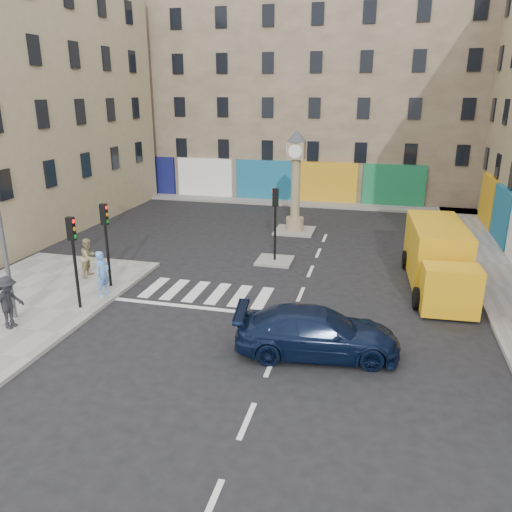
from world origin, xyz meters
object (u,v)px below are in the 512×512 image
at_px(clock_pillar, 296,175).
at_px(pedestrian_tan, 89,257).
at_px(traffic_light_left_near, 73,248).
at_px(pedestrian_blue, 103,274).
at_px(traffic_light_island, 275,213).
at_px(navy_sedan, 317,332).
at_px(pedestrian_dark, 8,302).
at_px(yellow_van, 438,257).
at_px(traffic_light_left_far, 106,232).

bearing_deg(clock_pillar, pedestrian_tan, -126.93).
distance_m(traffic_light_left_near, pedestrian_blue, 2.04).
bearing_deg(traffic_light_island, navy_sedan, -69.68).
relative_size(pedestrian_tan, pedestrian_dark, 0.92).
height_order(navy_sedan, yellow_van, yellow_van).
xyz_separation_m(traffic_light_left_near, pedestrian_tan, (-1.57, 3.32, -1.56)).
relative_size(traffic_light_island, pedestrian_tan, 2.04).
distance_m(traffic_light_left_far, pedestrian_blue, 1.85).
bearing_deg(pedestrian_tan, traffic_light_left_near, -156.08).
bearing_deg(traffic_light_left_far, pedestrian_tan, 149.58).
distance_m(pedestrian_tan, pedestrian_dark, 5.52).
height_order(traffic_light_left_far, traffic_light_island, traffic_light_left_far).
relative_size(traffic_light_left_near, pedestrian_blue, 1.90).
distance_m(clock_pillar, yellow_van, 10.94).
xyz_separation_m(pedestrian_blue, pedestrian_dark, (-1.70, -3.54, 0.01)).
height_order(traffic_light_left_near, pedestrian_blue, traffic_light_left_near).
xyz_separation_m(traffic_light_island, pedestrian_tan, (-7.87, -4.48, -1.53)).
relative_size(traffic_light_left_far, yellow_van, 0.49).
height_order(traffic_light_left_far, pedestrian_tan, traffic_light_left_far).
height_order(traffic_light_left_near, pedestrian_dark, traffic_light_left_near).
bearing_deg(pedestrian_blue, clock_pillar, -15.52).
bearing_deg(navy_sedan, traffic_light_left_far, 61.44).
relative_size(navy_sedan, yellow_van, 0.72).
relative_size(clock_pillar, yellow_van, 0.81).
distance_m(clock_pillar, navy_sedan, 15.56).
bearing_deg(navy_sedan, clock_pillar, 4.22).
height_order(traffic_light_island, pedestrian_tan, traffic_light_island).
distance_m(traffic_light_left_far, pedestrian_tan, 2.40).
relative_size(pedestrian_blue, pedestrian_tan, 1.07).
height_order(navy_sedan, pedestrian_blue, pedestrian_blue).
bearing_deg(clock_pillar, traffic_light_left_near, -114.55).
bearing_deg(traffic_light_left_far, traffic_light_left_near, -90.00).
xyz_separation_m(clock_pillar, pedestrian_blue, (-6.00, -12.44, -2.43)).
bearing_deg(clock_pillar, traffic_light_left_far, -118.94).
bearing_deg(pedestrian_blue, pedestrian_tan, 53.77).
bearing_deg(traffic_light_left_far, pedestrian_blue, -74.01).
bearing_deg(traffic_light_island, clock_pillar, 90.00).
distance_m(clock_pillar, pedestrian_blue, 14.02).
relative_size(traffic_light_left_far, clock_pillar, 0.61).
relative_size(traffic_light_left_far, pedestrian_tan, 2.04).
xyz_separation_m(traffic_light_left_far, navy_sedan, (9.62, -3.55, -1.84)).
xyz_separation_m(traffic_light_left_far, pedestrian_tan, (-1.57, 0.92, -1.56)).
bearing_deg(pedestrian_dark, pedestrian_tan, 6.82).
relative_size(traffic_light_island, yellow_van, 0.49).
bearing_deg(clock_pillar, yellow_van, -43.85).
distance_m(traffic_light_left_near, yellow_van, 15.46).
relative_size(traffic_light_left_far, pedestrian_dark, 1.88).
xyz_separation_m(traffic_light_left_near, pedestrian_dark, (-1.40, -2.19, -1.49)).
height_order(traffic_light_island, pedestrian_blue, traffic_light_island).
bearing_deg(yellow_van, traffic_light_island, 166.37).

